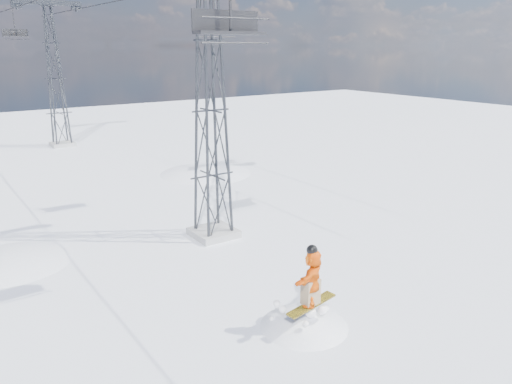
% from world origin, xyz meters
% --- Properties ---
extents(ground, '(120.00, 120.00, 0.00)m').
position_xyz_m(ground, '(0.00, 0.00, 0.00)').
color(ground, white).
rests_on(ground, ground).
extents(snow_terrain, '(39.00, 37.00, 22.00)m').
position_xyz_m(snow_terrain, '(-4.77, 21.24, -9.59)').
color(snow_terrain, white).
rests_on(snow_terrain, ground).
extents(lift_tower_near, '(5.20, 1.80, 11.43)m').
position_xyz_m(lift_tower_near, '(0.80, 8.00, 5.47)').
color(lift_tower_near, '#999999').
rests_on(lift_tower_near, ground).
extents(lift_tower_far, '(5.20, 1.80, 11.43)m').
position_xyz_m(lift_tower_far, '(0.80, 33.00, 5.47)').
color(lift_tower_far, '#999999').
rests_on(lift_tower_far, ground).
extents(snowboarder_jump, '(4.40, 4.40, 6.65)m').
position_xyz_m(snowboarder_jump, '(-0.71, 0.07, -1.63)').
color(snowboarder_jump, white).
rests_on(snowboarder_jump, ground).
extents(lift_chair_near, '(2.23, 0.64, 2.76)m').
position_xyz_m(lift_chair_near, '(-1.40, 2.94, 8.64)').
color(lift_chair_near, black).
rests_on(lift_chair_near, ground).
extents(lift_chair_mid, '(1.97, 0.57, 2.44)m').
position_xyz_m(lift_chair_mid, '(3.00, 11.43, 8.90)').
color(lift_chair_mid, black).
rests_on(lift_chair_mid, ground).
extents(lift_chair_far, '(1.89, 0.54, 2.34)m').
position_xyz_m(lift_chair_far, '(-1.40, 34.93, 8.98)').
color(lift_chair_far, black).
rests_on(lift_chair_far, ground).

